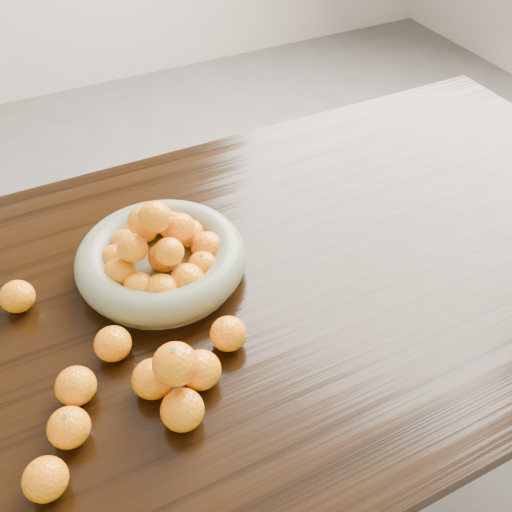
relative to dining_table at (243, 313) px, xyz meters
name	(u,v)px	position (x,y,z in m)	size (l,w,h in m)	color
ground	(247,464)	(0.00, 0.00, -0.66)	(5.00, 5.00, 0.00)	#5F5C59
dining_table	(243,313)	(0.00, 0.00, 0.00)	(2.00, 1.00, 0.75)	black
fruit_bowl	(161,257)	(-0.13, 0.10, 0.13)	(0.33, 0.33, 0.17)	#6E7455
orange_pyramid	(178,380)	(-0.20, -0.19, 0.14)	(0.14, 0.14, 0.12)	orange
loose_orange_0	(69,427)	(-0.38, -0.18, 0.12)	(0.06, 0.06, 0.06)	orange
loose_orange_1	(46,479)	(-0.42, -0.25, 0.12)	(0.06, 0.06, 0.06)	orange
loose_orange_2	(228,334)	(-0.09, -0.13, 0.12)	(0.06, 0.06, 0.06)	orange
loose_orange_3	(17,297)	(-0.40, 0.13, 0.12)	(0.06, 0.06, 0.06)	orange
loose_orange_4	(113,344)	(-0.27, -0.06, 0.12)	(0.06, 0.06, 0.06)	orange
loose_orange_5	(76,386)	(-0.35, -0.12, 0.12)	(0.07, 0.07, 0.06)	orange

